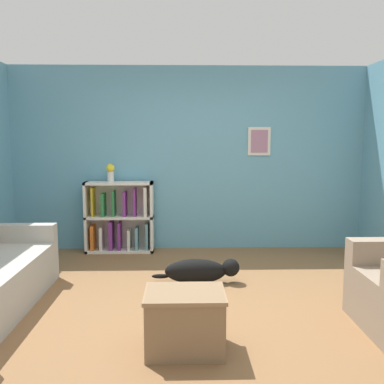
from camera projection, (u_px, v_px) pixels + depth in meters
name	position (u px, v px, depth m)	size (l,w,h in m)	color
ground_plane	(193.00, 307.00, 4.06)	(14.00, 14.00, 0.00)	brown
wall_back	(189.00, 159.00, 6.13)	(5.60, 0.13, 2.60)	#609EB7
bookshelf	(120.00, 219.00, 6.02)	(0.95, 0.29, 0.99)	silver
coffee_table	(185.00, 319.00, 3.20)	(0.60, 0.45, 0.46)	#846647
dog	(200.00, 271.00, 4.71)	(0.98, 0.24, 0.27)	black
vase	(110.00, 172.00, 5.92)	(0.12, 0.12, 0.25)	silver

